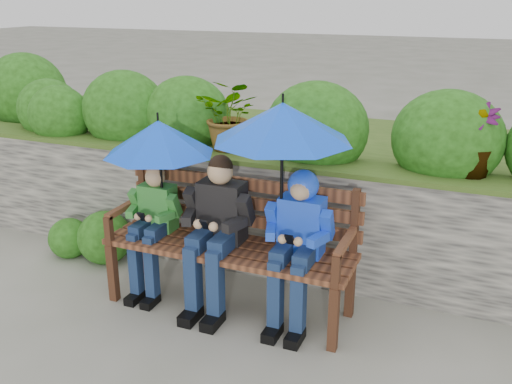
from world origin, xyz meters
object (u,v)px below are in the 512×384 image
at_px(boy_left, 153,221).
at_px(boy_right, 298,235).
at_px(park_bench, 233,235).
at_px(umbrella_left, 159,138).
at_px(boy_middle, 216,225).
at_px(umbrella_right, 282,122).

distance_m(boy_left, boy_right, 1.21).
height_order(park_bench, boy_left, boy_left).
distance_m(park_bench, boy_right, 0.57).
xyz_separation_m(boy_right, umbrella_left, (-1.14, 0.05, 0.59)).
height_order(park_bench, umbrella_left, umbrella_left).
xyz_separation_m(boy_middle, umbrella_right, (0.50, 0.04, 0.82)).
relative_size(boy_middle, umbrella_left, 1.41).
relative_size(boy_middle, umbrella_right, 1.23).
distance_m(park_bench, umbrella_left, 0.93).
height_order(boy_right, umbrella_right, umbrella_right).
bearing_deg(boy_right, umbrella_right, 171.66).
bearing_deg(umbrella_right, umbrella_left, 178.20).
relative_size(boy_left, boy_right, 0.92).
relative_size(park_bench, boy_middle, 1.59).
bearing_deg(boy_middle, boy_right, 1.59).
xyz_separation_m(park_bench, boy_middle, (-0.09, -0.10, 0.11)).
bearing_deg(boy_left, umbrella_right, 1.24).
relative_size(boy_middle, boy_right, 1.04).
distance_m(boy_left, umbrella_left, 0.68).
bearing_deg(umbrella_right, boy_middle, -175.71).
xyz_separation_m(umbrella_left, umbrella_right, (1.00, -0.03, 0.21)).
distance_m(boy_right, umbrella_left, 1.28).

